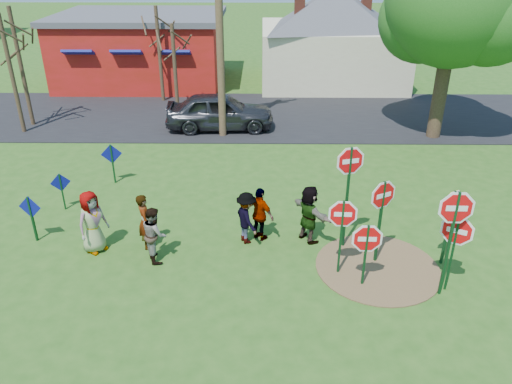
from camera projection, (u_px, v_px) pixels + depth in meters
ground at (208, 246)px, 13.90m from camera, size 120.00×120.00×0.00m
road at (231, 115)px, 24.15m from camera, size 120.00×7.50×0.04m
dirt_patch at (377, 267)px, 12.96m from camera, size 3.20×3.20×0.03m
red_building at (143, 48)px, 29.11m from camera, size 9.40×7.69×3.90m
cream_house at (332, 31)px, 28.57m from camera, size 9.40×9.40×6.50m
stop_sign_a at (342, 221)px, 12.10m from camera, size 0.97×0.07×2.20m
stop_sign_b at (349, 172)px, 12.86m from camera, size 0.99×0.30×3.09m
stop_sign_c at (454, 220)px, 11.12m from camera, size 1.08×0.07×2.89m
stop_sign_d at (451, 209)px, 12.43m from camera, size 0.81×0.48×2.25m
stop_sign_e at (367, 243)px, 11.80m from camera, size 1.00×0.07×1.83m
stop_sign_f at (456, 236)px, 11.50m from camera, size 0.91×0.50×2.17m
stop_sign_g at (382, 204)px, 12.46m from camera, size 0.90×0.49×2.48m
blue_diamond_b at (31, 213)px, 13.75m from camera, size 0.66×0.14×1.41m
blue_diamond_c at (61, 187)px, 15.44m from camera, size 0.57×0.24×1.24m
blue_diamond_d at (112, 159)px, 17.12m from camera, size 0.69×0.17×1.43m
person_a at (92, 222)px, 13.31m from camera, size 0.97×1.04×1.78m
person_b at (145, 221)px, 13.52m from camera, size 0.52×0.66×1.60m
person_c at (155, 234)px, 13.01m from camera, size 0.82×0.91×1.53m
person_d at (246, 218)px, 13.76m from camera, size 0.95×1.13×1.52m
person_e at (260, 214)px, 13.86m from camera, size 0.97×0.89×1.60m
person_f at (309, 214)px, 13.80m from camera, size 1.30×1.57×1.68m
suv at (220, 111)px, 22.04m from camera, size 4.81×2.13×1.61m
utility_pole at (219, 8)px, 19.31m from camera, size 2.27×1.14×9.98m
leafy_tree at (458, 5)px, 19.14m from camera, size 5.87×5.35×8.34m
bare_tree_west at (18, 51)px, 21.42m from camera, size 1.80×1.80×5.18m
bare_tree_east at (158, 41)px, 24.94m from camera, size 1.80×1.80×4.77m
bare_tree_mid at (8, 58)px, 20.61m from camera, size 1.80×1.80×5.03m
bare_tree_extra at (174, 56)px, 23.65m from camera, size 1.80×1.80×4.17m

